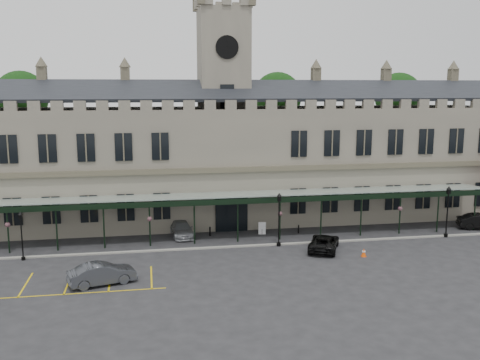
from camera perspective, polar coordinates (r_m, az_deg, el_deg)
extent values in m
plane|color=#242427|center=(43.08, 1.39, -9.24)|extent=(140.00, 140.00, 0.00)
cube|color=#6B6559|center=(57.07, -1.73, 1.68)|extent=(60.00, 10.00, 12.00)
cube|color=#4F4A39|center=(51.97, -0.92, 1.11)|extent=(60.00, 0.35, 0.50)
cube|color=black|center=(54.02, -1.39, 9.53)|extent=(60.00, 4.77, 2.20)
cube|color=black|center=(58.97, -2.12, 9.55)|extent=(60.00, 4.77, 2.20)
cube|color=black|center=(52.87, -0.92, -3.49)|extent=(3.20, 0.18, 3.80)
cube|color=#6B6559|center=(56.58, -1.76, 6.70)|extent=(5.00, 5.00, 22.00)
cylinder|color=silver|center=(54.11, -1.40, 13.98)|extent=(2.20, 0.12, 2.20)
cylinder|color=black|center=(54.04, -1.39, 13.99)|extent=(2.30, 0.04, 2.30)
cube|color=black|center=(53.97, -1.38, 8.68)|extent=(1.40, 0.12, 2.80)
cube|color=#8C9E93|center=(50.56, -0.59, -1.55)|extent=(50.00, 4.00, 0.40)
cube|color=black|center=(48.68, -0.20, -2.30)|extent=(50.00, 0.18, 0.50)
cube|color=gray|center=(48.20, 0.10, -7.08)|extent=(60.00, 0.40, 0.12)
cylinder|color=#332314|center=(66.89, -21.91, 2.18)|extent=(0.70, 0.70, 12.00)
sphere|color=black|center=(66.41, -22.30, 8.17)|extent=(6.00, 6.00, 6.00)
cylinder|color=#332314|center=(67.35, 3.93, 2.91)|extent=(0.70, 0.70, 12.00)
sphere|color=black|center=(66.88, 4.00, 8.88)|extent=(6.00, 6.00, 6.00)
cylinder|color=#332314|center=(72.84, 16.26, 3.06)|extent=(0.70, 0.70, 12.00)
sphere|color=black|center=(72.40, 16.53, 8.57)|extent=(6.00, 6.00, 6.00)
cylinder|color=black|center=(48.11, -22.11, -7.76)|extent=(0.32, 0.32, 0.27)
cylinder|color=black|center=(47.66, -22.23, -5.88)|extent=(0.11, 0.11, 3.54)
cube|color=black|center=(47.20, -22.38, -3.65)|extent=(0.25, 0.25, 0.35)
cone|color=black|center=(47.14, -22.41, -3.29)|extent=(0.39, 0.39, 0.27)
cylinder|color=black|center=(48.56, 4.15, -6.85)|extent=(0.38, 0.38, 0.31)
cylinder|color=black|center=(48.04, 4.18, -4.64)|extent=(0.13, 0.13, 4.19)
cube|color=black|center=(47.53, 4.21, -2.00)|extent=(0.29, 0.29, 0.42)
cone|color=black|center=(47.45, 4.22, -1.57)|extent=(0.46, 0.46, 0.31)
cylinder|color=black|center=(54.93, 21.09, -5.52)|extent=(0.38, 0.38, 0.32)
cylinder|color=black|center=(54.46, 21.22, -3.52)|extent=(0.13, 0.13, 4.26)
cube|color=black|center=(54.01, 21.37, -1.15)|extent=(0.30, 0.30, 0.43)
cone|color=black|center=(53.94, 21.40, -0.76)|extent=(0.47, 0.47, 0.32)
cube|color=#F04C07|center=(46.74, 13.05, -7.93)|extent=(0.38, 0.38, 0.04)
cone|color=#F04C07|center=(46.64, 13.07, -7.55)|extent=(0.44, 0.44, 0.69)
cylinder|color=silver|center=(46.61, 13.07, -7.43)|extent=(0.29, 0.29, 0.10)
cylinder|color=black|center=(52.21, 2.37, -5.54)|extent=(0.06, 0.06, 0.50)
cube|color=silver|center=(52.12, 2.37, -5.16)|extent=(0.70, 0.16, 1.20)
cylinder|color=black|center=(51.67, -3.22, -5.49)|extent=(0.16, 0.16, 0.89)
cylinder|color=black|center=(52.83, 6.27, -5.22)|extent=(0.15, 0.15, 0.82)
imported|color=#3B3D43|center=(40.45, -14.48, -9.65)|extent=(5.11, 3.03, 1.59)
imported|color=#929499|center=(51.77, -6.25, -5.22)|extent=(2.44, 4.94, 1.38)
imported|color=black|center=(47.67, 8.94, -6.59)|extent=(4.21, 5.51, 1.39)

